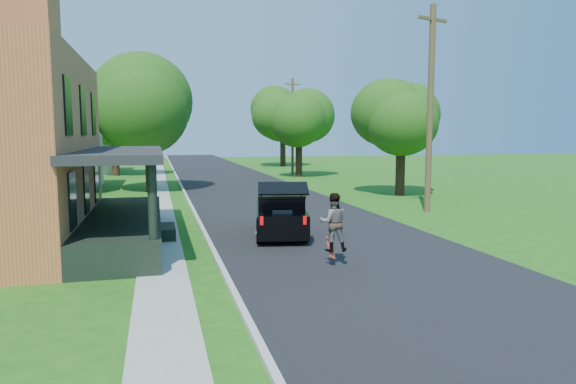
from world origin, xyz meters
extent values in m
plane|color=#1B5711|center=(0.00, 0.00, 0.00)|extent=(140.00, 140.00, 0.00)
cube|color=black|center=(0.00, 20.00, 0.00)|extent=(8.00, 120.00, 0.02)
cube|color=#AEAEA9|center=(-4.05, 20.00, 0.00)|extent=(0.15, 120.00, 0.12)
cube|color=gray|center=(-5.60, 20.00, 0.00)|extent=(1.30, 120.00, 0.03)
cube|color=gray|center=(-9.50, 6.00, 0.00)|extent=(6.50, 1.20, 0.03)
cube|color=#CF723C|center=(-9.50, 6.00, 7.40)|extent=(1.60, 2.20, 1.60)
cube|color=black|center=(-6.80, 6.00, 0.45)|extent=(2.40, 10.00, 0.90)
cube|color=black|center=(-6.80, 6.00, 3.00)|extent=(2.60, 10.30, 0.25)
cube|color=beige|center=(-13.50, 24.00, 2.50)|extent=(8.00, 8.00, 5.00)
pyramid|color=black|center=(-13.50, 24.00, 7.20)|extent=(12.78, 12.78, 2.20)
cube|color=beige|center=(-13.50, 40.00, 2.50)|extent=(8.00, 8.00, 5.00)
pyramid|color=black|center=(-13.50, 40.00, 7.20)|extent=(12.78, 12.78, 2.20)
cube|color=black|center=(-1.40, 5.50, 0.61)|extent=(2.48, 4.37, 0.80)
cube|color=black|center=(-1.37, 5.64, 1.25)|extent=(2.05, 2.81, 0.52)
cube|color=black|center=(-1.37, 5.64, 1.53)|extent=(2.10, 2.90, 0.07)
cube|color=black|center=(-1.78, 3.52, 1.92)|extent=(1.73, 1.14, 0.36)
cube|color=#36363C|center=(-1.63, 4.29, 0.89)|extent=(0.75, 0.68, 0.42)
cube|color=silver|center=(-2.05, 5.77, 1.61)|extent=(0.48, 2.24, 0.06)
cube|color=silver|center=(-0.69, 5.51, 1.61)|extent=(0.48, 2.24, 0.06)
cube|color=#990505|center=(-2.47, 3.63, 0.89)|extent=(0.12, 0.08, 0.28)
cube|color=#990505|center=(-1.11, 3.36, 0.89)|extent=(0.12, 0.08, 0.28)
cylinder|color=black|center=(-1.88, 6.98, 0.32)|extent=(0.34, 0.67, 0.64)
cylinder|color=black|center=(-0.40, 6.69, 0.32)|extent=(0.34, 0.67, 0.64)
cylinder|color=black|center=(-2.40, 4.31, 0.32)|extent=(0.34, 0.67, 0.64)
cylinder|color=black|center=(-0.92, 4.02, 0.32)|extent=(0.34, 0.67, 0.64)
imported|color=black|center=(-1.00, 0.95, 1.23)|extent=(0.87, 0.73, 1.62)
cube|color=#9C1D0D|center=(-1.02, 1.07, 0.48)|extent=(0.21, 0.63, 0.58)
cylinder|color=black|center=(-6.09, 21.50, 1.59)|extent=(0.74, 0.74, 3.18)
sphere|color=#36661B|center=(-6.09, 21.50, 5.13)|extent=(7.62, 7.62, 5.85)
sphere|color=#36661B|center=(-5.61, 21.37, 6.43)|extent=(6.60, 6.60, 5.07)
sphere|color=#36661B|center=(-6.71, 21.68, 5.78)|extent=(6.77, 6.77, 5.20)
cylinder|color=black|center=(-9.16, 35.43, 1.95)|extent=(0.80, 0.80, 3.89)
sphere|color=#36661B|center=(-9.16, 35.43, 6.04)|extent=(8.51, 8.51, 6.45)
sphere|color=#36661B|center=(-8.90, 34.96, 7.48)|extent=(7.38, 7.38, 5.59)
sphere|color=#36661B|center=(-9.48, 36.05, 6.76)|extent=(7.57, 7.57, 5.73)
cylinder|color=black|center=(8.44, 15.70, 1.60)|extent=(0.65, 0.65, 3.20)
sphere|color=#36661B|center=(8.44, 15.70, 4.59)|extent=(4.91, 4.91, 4.18)
sphere|color=#36661B|center=(8.77, 15.33, 5.52)|extent=(4.25, 4.25, 3.62)
sphere|color=#36661B|center=(8.03, 16.18, 5.05)|extent=(4.36, 4.36, 3.71)
cylinder|color=black|center=(6.21, 30.26, 1.61)|extent=(0.68, 0.68, 3.22)
sphere|color=#36661B|center=(6.21, 30.26, 4.88)|extent=(5.92, 5.92, 4.98)
sphere|color=#36661B|center=(6.54, 29.87, 5.98)|extent=(5.13, 5.13, 4.31)
sphere|color=#36661B|center=(5.79, 30.76, 5.43)|extent=(5.26, 5.26, 4.43)
cylinder|color=black|center=(8.37, 44.84, 1.87)|extent=(0.65, 0.65, 3.73)
sphere|color=#36661B|center=(8.37, 44.84, 5.85)|extent=(6.60, 6.60, 6.36)
sphere|color=#36661B|center=(8.83, 44.52, 7.26)|extent=(5.72, 5.72, 5.51)
sphere|color=#36661B|center=(7.80, 45.26, 6.56)|extent=(5.87, 5.87, 5.65)
cylinder|color=#4D3B23|center=(6.67, 9.35, 4.74)|extent=(0.36, 0.36, 9.49)
cube|color=#4D3B23|center=(6.67, 9.35, 8.83)|extent=(1.71, 0.67, 0.13)
cylinder|color=#4D3B23|center=(6.21, 32.43, 4.29)|extent=(0.27, 0.27, 8.58)
cube|color=#4D3B23|center=(6.21, 32.43, 8.05)|extent=(1.40, 0.41, 0.11)
camera|label=1|loc=(-5.67, -12.25, 3.63)|focal=32.00mm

